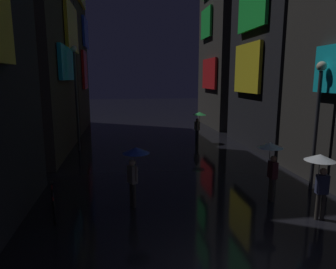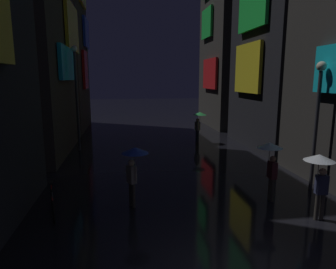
# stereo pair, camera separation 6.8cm
# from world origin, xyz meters

# --- Properties ---
(building_left_far) EXTENTS (4.25, 7.43, 15.64)m
(building_left_far) POSITION_xyz_m (-7.47, 21.72, 7.83)
(building_left_far) COLOR #2D2826
(building_left_far) RESTS_ON ground
(building_right_far) EXTENTS (4.25, 7.11, 20.02)m
(building_right_far) POSITION_xyz_m (7.47, 21.55, 10.02)
(building_right_far) COLOR #33302D
(building_right_far) RESTS_ON ground
(pedestrian_midstreet_centre_clear) EXTENTS (0.90, 0.90, 2.12)m
(pedestrian_midstreet_centre_clear) POSITION_xyz_m (2.84, 4.43, 1.67)
(pedestrian_midstreet_centre_clear) COLOR #38332D
(pedestrian_midstreet_centre_clear) RESTS_ON ground
(pedestrian_foreground_left_green) EXTENTS (0.90, 0.90, 2.12)m
(pedestrian_foreground_left_green) POSITION_xyz_m (2.79, 14.37, 1.67)
(pedestrian_foreground_left_green) COLOR #2D2D38
(pedestrian_foreground_left_green) RESTS_ON ground
(pedestrian_far_right_clear) EXTENTS (0.90, 0.90, 2.12)m
(pedestrian_far_right_clear) POSITION_xyz_m (3.53, 2.68, 1.67)
(pedestrian_far_right_clear) COLOR #38332D
(pedestrian_far_right_clear) RESTS_ON ground
(pedestrian_midstreet_left_blue) EXTENTS (0.90, 0.90, 2.12)m
(pedestrian_midstreet_left_blue) POSITION_xyz_m (-1.98, 4.48, 1.67)
(pedestrian_midstreet_left_blue) COLOR #38332D
(pedestrian_midstreet_left_blue) RESTS_ON ground
(bicycle_parked_at_storefront) EXTENTS (0.52, 1.78, 0.96)m
(bicycle_parked_at_storefront) POSITION_xyz_m (-4.60, 4.22, 0.39)
(bicycle_parked_at_storefront) COLOR black
(bicycle_parked_at_storefront) RESTS_ON ground
(streetlamp_left_far) EXTENTS (0.36, 0.36, 6.21)m
(streetlamp_left_far) POSITION_xyz_m (-5.00, 13.28, 3.82)
(streetlamp_left_far) COLOR #2D2D33
(streetlamp_left_far) RESTS_ON ground
(streetlamp_right_near) EXTENTS (0.36, 0.36, 4.97)m
(streetlamp_right_near) POSITION_xyz_m (5.00, 5.13, 3.15)
(streetlamp_right_near) COLOR #2D2D33
(streetlamp_right_near) RESTS_ON ground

